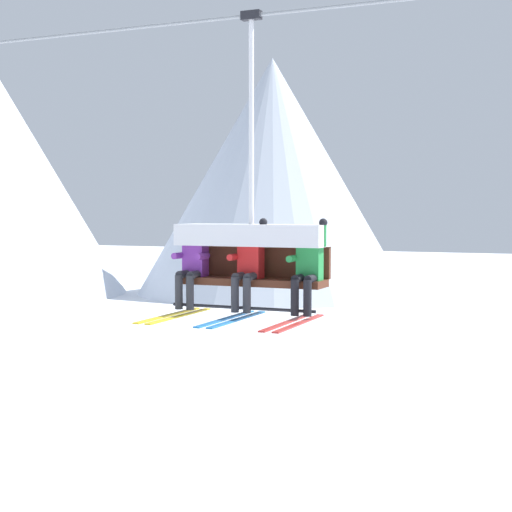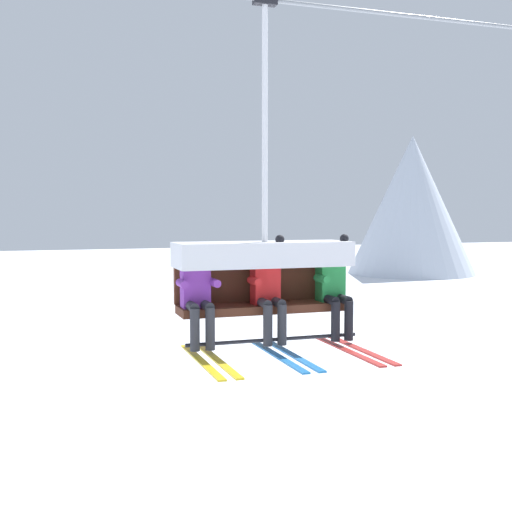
{
  "view_description": "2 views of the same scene",
  "coord_description": "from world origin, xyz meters",
  "px_view_note": "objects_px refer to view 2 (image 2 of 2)",
  "views": [
    {
      "loc": [
        4.55,
        -10.78,
        5.93
      ],
      "look_at": [
        0.25,
        -0.66,
        5.29
      ],
      "focal_mm": 55.0,
      "sensor_mm": 36.0,
      "label": 1
    },
    {
      "loc": [
        -2.32,
        -8.08,
        6.09
      ],
      "look_at": [
        0.08,
        -0.94,
        5.58
      ],
      "focal_mm": 45.0,
      "sensor_mm": 36.0,
      "label": 2
    }
  ],
  "objects_px": {
    "chairlift_chair": "(263,262)",
    "skier_green": "(335,287)",
    "skier_purple": "(198,295)",
    "skier_red": "(269,290)"
  },
  "relations": [
    {
      "from": "skier_purple",
      "to": "skier_red",
      "type": "bearing_deg",
      "value": 0.45
    },
    {
      "from": "skier_purple",
      "to": "skier_red",
      "type": "height_order",
      "value": "skier_red"
    },
    {
      "from": "chairlift_chair",
      "to": "skier_red",
      "type": "bearing_deg",
      "value": -89.11
    },
    {
      "from": "chairlift_chair",
      "to": "skier_green",
      "type": "height_order",
      "value": "chairlift_chair"
    },
    {
      "from": "skier_green",
      "to": "skier_red",
      "type": "bearing_deg",
      "value": 180.0
    },
    {
      "from": "skier_red",
      "to": "skier_purple",
      "type": "bearing_deg",
      "value": -179.55
    },
    {
      "from": "chairlift_chair",
      "to": "skier_red",
      "type": "xyz_separation_m",
      "value": [
        0.0,
        -0.21,
        -0.31
      ]
    },
    {
      "from": "chairlift_chair",
      "to": "skier_green",
      "type": "xyz_separation_m",
      "value": [
        0.87,
        -0.21,
        -0.31
      ]
    },
    {
      "from": "skier_red",
      "to": "skier_green",
      "type": "height_order",
      "value": "same"
    },
    {
      "from": "chairlift_chair",
      "to": "skier_green",
      "type": "distance_m",
      "value": 0.95
    }
  ]
}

